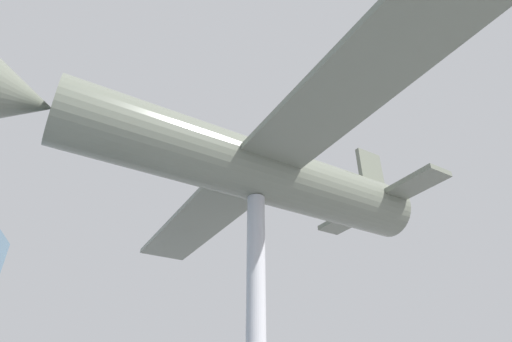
{
  "coord_description": "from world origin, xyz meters",
  "views": [
    {
      "loc": [
        -9.89,
        2.83,
        1.92
      ],
      "look_at": [
        0.0,
        0.0,
        8.2
      ],
      "focal_mm": 28.0,
      "sensor_mm": 36.0,
      "label": 1
    }
  ],
  "objects": [
    {
      "name": "suspended_airplane",
      "position": [
        -0.07,
        0.27,
        8.22
      ],
      "size": [
        17.16,
        13.19,
        3.28
      ],
      "rotation": [
        0.0,
        0.0,
        0.25
      ],
      "color": "slate",
      "rests_on": "support_pylon_central"
    },
    {
      "name": "support_pylon_central",
      "position": [
        0.0,
        0.0,
        3.65
      ],
      "size": [
        0.5,
        0.5,
        7.29
      ],
      "color": "#B7B7BC",
      "rests_on": "ground_plane"
    }
  ]
}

